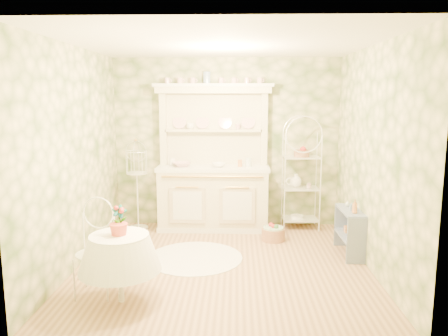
{
  "coord_description": "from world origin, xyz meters",
  "views": [
    {
      "loc": [
        0.17,
        -5.23,
        2.09
      ],
      "look_at": [
        0.0,
        0.5,
        1.15
      ],
      "focal_mm": 35.0,
      "sensor_mm": 36.0,
      "label": 1
    }
  ],
  "objects_px": {
    "kitchen_dresser": "(213,158)",
    "floor_basket": "(273,233)",
    "birdcage_stand": "(137,187)",
    "side_shelf": "(350,231)",
    "bakers_rack": "(301,173)",
    "round_table": "(120,266)",
    "cafe_chair": "(95,258)"
  },
  "relations": [
    {
      "from": "round_table",
      "to": "bakers_rack",
      "type": "bearing_deg",
      "value": 50.21
    },
    {
      "from": "side_shelf",
      "to": "birdcage_stand",
      "type": "height_order",
      "value": "birdcage_stand"
    },
    {
      "from": "kitchen_dresser",
      "to": "floor_basket",
      "type": "relative_size",
      "value": 7.15
    },
    {
      "from": "bakers_rack",
      "to": "round_table",
      "type": "relative_size",
      "value": 2.32
    },
    {
      "from": "bakers_rack",
      "to": "birdcage_stand",
      "type": "xyz_separation_m",
      "value": [
        -2.58,
        -0.16,
        -0.21
      ]
    },
    {
      "from": "cafe_chair",
      "to": "birdcage_stand",
      "type": "xyz_separation_m",
      "value": [
        -0.07,
        2.32,
        0.28
      ]
    },
    {
      "from": "cafe_chair",
      "to": "floor_basket",
      "type": "distance_m",
      "value": 2.76
    },
    {
      "from": "side_shelf",
      "to": "bakers_rack",
      "type": "bearing_deg",
      "value": 118.98
    },
    {
      "from": "kitchen_dresser",
      "to": "birdcage_stand",
      "type": "relative_size",
      "value": 1.66
    },
    {
      "from": "cafe_chair",
      "to": "birdcage_stand",
      "type": "bearing_deg",
      "value": 99.87
    },
    {
      "from": "birdcage_stand",
      "to": "floor_basket",
      "type": "relative_size",
      "value": 4.3
    },
    {
      "from": "kitchen_dresser",
      "to": "birdcage_stand",
      "type": "bearing_deg",
      "value": -176.28
    },
    {
      "from": "floor_basket",
      "to": "round_table",
      "type": "bearing_deg",
      "value": -130.81
    },
    {
      "from": "kitchen_dresser",
      "to": "side_shelf",
      "type": "relative_size",
      "value": 3.1
    },
    {
      "from": "kitchen_dresser",
      "to": "bakers_rack",
      "type": "height_order",
      "value": "kitchen_dresser"
    },
    {
      "from": "round_table",
      "to": "cafe_chair",
      "type": "relative_size",
      "value": 0.96
    },
    {
      "from": "kitchen_dresser",
      "to": "side_shelf",
      "type": "xyz_separation_m",
      "value": [
        1.88,
        -1.11,
        -0.83
      ]
    },
    {
      "from": "bakers_rack",
      "to": "kitchen_dresser",
      "type": "bearing_deg",
      "value": -178.8
    },
    {
      "from": "cafe_chair",
      "to": "birdcage_stand",
      "type": "height_order",
      "value": "birdcage_stand"
    },
    {
      "from": "birdcage_stand",
      "to": "floor_basket",
      "type": "xyz_separation_m",
      "value": [
        2.1,
        -0.48,
        -0.58
      ]
    },
    {
      "from": "birdcage_stand",
      "to": "round_table",
      "type": "bearing_deg",
      "value": -81.31
    },
    {
      "from": "bakers_rack",
      "to": "round_table",
      "type": "height_order",
      "value": "bakers_rack"
    },
    {
      "from": "kitchen_dresser",
      "to": "cafe_chair",
      "type": "xyz_separation_m",
      "value": [
        -1.12,
        -2.4,
        -0.74
      ]
    },
    {
      "from": "floor_basket",
      "to": "bakers_rack",
      "type": "bearing_deg",
      "value": 53.55
    },
    {
      "from": "kitchen_dresser",
      "to": "round_table",
      "type": "bearing_deg",
      "value": -107.63
    },
    {
      "from": "kitchen_dresser",
      "to": "floor_basket",
      "type": "distance_m",
      "value": 1.49
    },
    {
      "from": "side_shelf",
      "to": "kitchen_dresser",
      "type": "bearing_deg",
      "value": 156.14
    },
    {
      "from": "round_table",
      "to": "birdcage_stand",
      "type": "relative_size",
      "value": 0.56
    },
    {
      "from": "kitchen_dresser",
      "to": "floor_basket",
      "type": "height_order",
      "value": "kitchen_dresser"
    },
    {
      "from": "side_shelf",
      "to": "cafe_chair",
      "type": "xyz_separation_m",
      "value": [
        -3.0,
        -1.29,
        0.09
      ]
    },
    {
      "from": "round_table",
      "to": "floor_basket",
      "type": "distance_m",
      "value": 2.65
    },
    {
      "from": "cafe_chair",
      "to": "round_table",
      "type": "bearing_deg",
      "value": -19.64
    }
  ]
}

